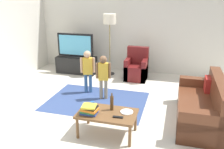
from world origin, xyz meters
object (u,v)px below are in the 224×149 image
at_px(floor_lamp, 110,22).
at_px(child_center, 103,73).
at_px(plate, 127,112).
at_px(bottle, 112,103).
at_px(armchair, 137,69).
at_px(tv_remote, 118,117).
at_px(tv_stand, 77,65).
at_px(book_stack, 89,109).
at_px(couch, 204,108).
at_px(soda_can, 92,105).
at_px(child_near_tv, 88,68).
at_px(tv, 75,46).
at_px(coffee_table, 107,115).

relative_size(floor_lamp, child_center, 1.73).
bearing_deg(plate, floor_lamp, 111.15).
distance_m(floor_lamp, bottle, 3.31).
xyz_separation_m(armchair, tv_remote, (0.23, -3.07, 0.13)).
relative_size(tv_stand, book_stack, 3.97).
height_order(bottle, plate, bottle).
bearing_deg(tv_stand, child_center, -49.42).
bearing_deg(couch, soda_can, -157.51).
bearing_deg(child_near_tv, book_stack, -68.34).
bearing_deg(bottle, floor_lamp, 106.70).
xyz_separation_m(tv, tv_remote, (2.09, -3.09, -0.42)).
distance_m(coffee_table, plate, 0.34).
height_order(tv_stand, bottle, bottle).
distance_m(tv_stand, bottle, 3.47).
bearing_deg(armchair, plate, -83.34).
bearing_deg(tv_stand, floor_lamp, 8.53).
relative_size(armchair, child_center, 0.87).
xyz_separation_m(tv, plate, (2.19, -2.87, -0.42)).
bearing_deg(armchair, coffee_table, -89.76).
height_order(tv_stand, soda_can, soda_can).
height_order(coffee_table, bottle, bottle).
distance_m(floor_lamp, tv_remote, 3.61).
bearing_deg(floor_lamp, tv_stand, -171.47).
bearing_deg(tv_stand, tv, -90.00).
height_order(couch, tv_remote, couch).
height_order(child_center, plate, child_center).
relative_size(tv_remote, plate, 0.77).
xyz_separation_m(book_stack, plate, (0.60, 0.21, -0.07)).
bearing_deg(floor_lamp, armchair, -12.77).
distance_m(coffee_table, book_stack, 0.33).
bearing_deg(child_center, coffee_table, -70.09).
bearing_deg(tv_remote, tv_stand, 119.87).
bearing_deg(soda_can, book_stack, -84.13).
bearing_deg(plate, couch, 31.29).
height_order(floor_lamp, child_near_tv, floor_lamp).
distance_m(couch, tv_remote, 1.76).
xyz_separation_m(bottle, tv_remote, (0.17, -0.24, -0.12)).
distance_m(couch, bottle, 1.80).
xyz_separation_m(armchair, book_stack, (-0.27, -3.07, 0.20)).
xyz_separation_m(tv_remote, soda_can, (-0.52, 0.22, 0.05)).
xyz_separation_m(floor_lamp, bottle, (0.91, -3.02, -0.99)).
distance_m(armchair, tv_remote, 3.08).
height_order(book_stack, soda_can, book_stack).
height_order(tv_stand, couch, couch).
relative_size(tv_stand, floor_lamp, 0.67).
xyz_separation_m(bottle, soda_can, (-0.35, -0.02, -0.07)).
height_order(book_stack, tv_remote, book_stack).
relative_size(book_stack, tv_remote, 1.78).
relative_size(floor_lamp, tv_remote, 10.47).
height_order(couch, child_center, child_center).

